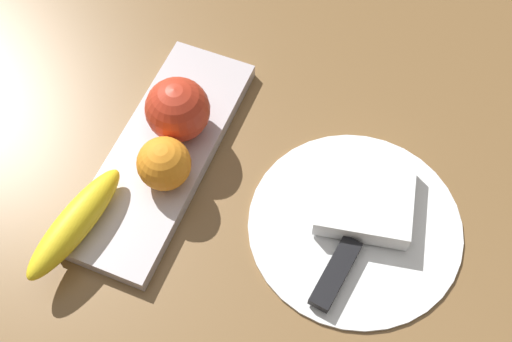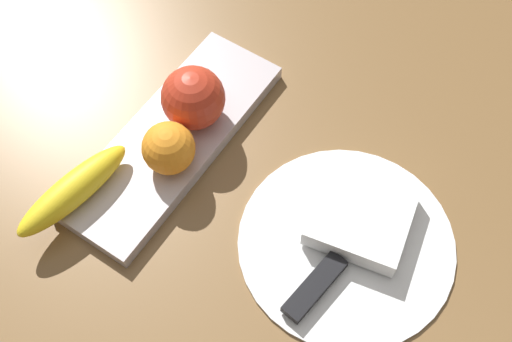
{
  "view_description": "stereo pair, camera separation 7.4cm",
  "coord_description": "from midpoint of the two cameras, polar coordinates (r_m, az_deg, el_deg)",
  "views": [
    {
      "loc": [
        -0.38,
        -0.26,
        0.69
      ],
      "look_at": [
        -0.04,
        -0.13,
        0.05
      ],
      "focal_mm": 45.08,
      "sensor_mm": 36.0,
      "label": 1
    },
    {
      "loc": [
        -0.35,
        -0.33,
        0.69
      ],
      "look_at": [
        -0.04,
        -0.13,
        0.05
      ],
      "focal_mm": 45.08,
      "sensor_mm": 36.0,
      "label": 2
    }
  ],
  "objects": [
    {
      "name": "apple",
      "position": [
        0.79,
        -2.72,
        6.5
      ],
      "size": [
        0.08,
        0.08,
        0.08
      ],
      "primitive_type": "sphere",
      "color": "red",
      "rests_on": "fruit_tray"
    },
    {
      "name": "orange_near_apple",
      "position": [
        0.76,
        -5.02,
        1.79
      ],
      "size": [
        0.06,
        0.06,
        0.06
      ],
      "primitive_type": "sphere",
      "color": "orange",
      "rests_on": "fruit_tray"
    },
    {
      "name": "banana",
      "position": [
        0.76,
        -13.28,
        -1.88
      ],
      "size": [
        0.16,
        0.06,
        0.04
      ],
      "primitive_type": "ellipsoid",
      "rotation": [
        0.0,
        0.0,
        -0.16
      ],
      "color": "yellow",
      "rests_on": "fruit_tray"
    },
    {
      "name": "knife",
      "position": [
        0.73,
        8.92,
        -9.52
      ],
      "size": [
        0.18,
        0.05,
        0.01
      ],
      "rotation": [
        0.0,
        0.0,
        -0.13
      ],
      "color": "silver",
      "rests_on": "dinner_plate"
    },
    {
      "name": "fruit_tray",
      "position": [
        0.81,
        -4.84,
        2.64
      ],
      "size": [
        0.33,
        0.12,
        0.02
      ],
      "primitive_type": "cube",
      "color": "#BEB5B9",
      "rests_on": "ground_plane"
    },
    {
      "name": "folded_napkin",
      "position": [
        0.76,
        12.15,
        -4.1
      ],
      "size": [
        0.13,
        0.13,
        0.03
      ],
      "primitive_type": "cube",
      "rotation": [
        0.0,
        0.0,
        0.19
      ],
      "color": "white",
      "rests_on": "dinner_plate"
    },
    {
      "name": "dinner_plate",
      "position": [
        0.76,
        10.81,
        -6.5
      ],
      "size": [
        0.25,
        0.25,
        0.01
      ],
      "primitive_type": "cylinder",
      "color": "white",
      "rests_on": "ground_plane"
    },
    {
      "name": "ground_plane",
      "position": [
        0.84,
        -3.21,
        4.12
      ],
      "size": [
        2.4,
        2.4,
        0.0
      ],
      "primitive_type": "plane",
      "color": "brown"
    }
  ]
}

